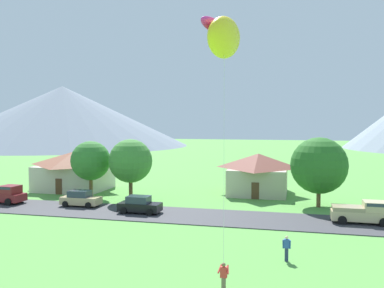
{
  "coord_description": "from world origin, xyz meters",
  "views": [
    {
      "loc": [
        5.88,
        -12.67,
        9.14
      ],
      "look_at": [
        -1.05,
        15.17,
        7.6
      ],
      "focal_mm": 38.77,
      "sensor_mm": 36.0,
      "label": 1
    }
  ],
  "objects_px": {
    "house_leftmost": "(258,173)",
    "pickup_truck_sand_west_side": "(363,212)",
    "tree_center": "(319,166)",
    "parked_car_black_mid_east": "(140,205)",
    "kite_flyer_with_kite": "(223,39)",
    "pickup_truck_maroon_east_side": "(3,194)",
    "house_left_center": "(74,170)",
    "watcher_person": "(287,248)",
    "tree_near_left": "(131,161)",
    "parked_car_tan_west_end": "(81,199)",
    "tree_left_of_center": "(91,161)"
  },
  "relations": [
    {
      "from": "house_leftmost",
      "to": "pickup_truck_sand_west_side",
      "type": "bearing_deg",
      "value": -52.31
    },
    {
      "from": "tree_center",
      "to": "parked_car_black_mid_east",
      "type": "xyz_separation_m",
      "value": [
        -17.48,
        -7.65,
        -3.61
      ]
    },
    {
      "from": "house_leftmost",
      "to": "kite_flyer_with_kite",
      "type": "relative_size",
      "value": 0.56
    },
    {
      "from": "tree_center",
      "to": "pickup_truck_maroon_east_side",
      "type": "xyz_separation_m",
      "value": [
        -34.16,
        -6.57,
        -3.42
      ]
    },
    {
      "from": "house_left_center",
      "to": "watcher_person",
      "type": "height_order",
      "value": "house_left_center"
    },
    {
      "from": "house_left_center",
      "to": "tree_near_left",
      "type": "xyz_separation_m",
      "value": [
        10.44,
        -5.53,
        1.96
      ]
    },
    {
      "from": "pickup_truck_maroon_east_side",
      "to": "house_left_center",
      "type": "bearing_deg",
      "value": 74.8
    },
    {
      "from": "parked_car_tan_west_end",
      "to": "parked_car_black_mid_east",
      "type": "distance_m",
      "value": 7.58
    },
    {
      "from": "house_left_center",
      "to": "tree_near_left",
      "type": "distance_m",
      "value": 11.98
    },
    {
      "from": "tree_center",
      "to": "watcher_person",
      "type": "bearing_deg",
      "value": -99.11
    },
    {
      "from": "tree_center",
      "to": "watcher_person",
      "type": "relative_size",
      "value": 4.48
    },
    {
      "from": "house_leftmost",
      "to": "pickup_truck_maroon_east_side",
      "type": "bearing_deg",
      "value": -153.74
    },
    {
      "from": "house_leftmost",
      "to": "tree_center",
      "type": "bearing_deg",
      "value": -44.24
    },
    {
      "from": "house_leftmost",
      "to": "parked_car_tan_west_end",
      "type": "height_order",
      "value": "house_leftmost"
    },
    {
      "from": "parked_car_tan_west_end",
      "to": "pickup_truck_sand_west_side",
      "type": "height_order",
      "value": "pickup_truck_sand_west_side"
    },
    {
      "from": "parked_car_black_mid_east",
      "to": "pickup_truck_maroon_east_side",
      "type": "bearing_deg",
      "value": 176.31
    },
    {
      "from": "kite_flyer_with_kite",
      "to": "watcher_person",
      "type": "bearing_deg",
      "value": 41.82
    },
    {
      "from": "pickup_truck_sand_west_side",
      "to": "watcher_person",
      "type": "xyz_separation_m",
      "value": [
        -6.45,
        -11.86,
        -0.18
      ]
    },
    {
      "from": "tree_center",
      "to": "kite_flyer_with_kite",
      "type": "distance_m",
      "value": 24.78
    },
    {
      "from": "parked_car_black_mid_east",
      "to": "pickup_truck_sand_west_side",
      "type": "distance_m",
      "value": 20.97
    },
    {
      "from": "tree_center",
      "to": "pickup_truck_maroon_east_side",
      "type": "bearing_deg",
      "value": -169.11
    },
    {
      "from": "tree_left_of_center",
      "to": "watcher_person",
      "type": "distance_m",
      "value": 29.3
    },
    {
      "from": "tree_left_of_center",
      "to": "pickup_truck_sand_west_side",
      "type": "xyz_separation_m",
      "value": [
        29.69,
        -5.61,
        -3.43
      ]
    },
    {
      "from": "house_left_center",
      "to": "tree_center",
      "type": "relative_size",
      "value": 1.24
    },
    {
      "from": "tree_near_left",
      "to": "watcher_person",
      "type": "height_order",
      "value": "tree_near_left"
    },
    {
      "from": "pickup_truck_sand_west_side",
      "to": "parked_car_tan_west_end",
      "type": "bearing_deg",
      "value": 178.54
    },
    {
      "from": "house_leftmost",
      "to": "parked_car_black_mid_east",
      "type": "height_order",
      "value": "house_leftmost"
    },
    {
      "from": "pickup_truck_sand_west_side",
      "to": "house_left_center",
      "type": "bearing_deg",
      "value": 163.06
    },
    {
      "from": "house_leftmost",
      "to": "house_left_center",
      "type": "height_order",
      "value": "house_left_center"
    },
    {
      "from": "house_left_center",
      "to": "tree_center",
      "type": "distance_m",
      "value": 31.62
    },
    {
      "from": "parked_car_tan_west_end",
      "to": "kite_flyer_with_kite",
      "type": "bearing_deg",
      "value": -41.09
    },
    {
      "from": "tree_near_left",
      "to": "tree_center",
      "type": "bearing_deg",
      "value": 4.56
    },
    {
      "from": "tree_center",
      "to": "parked_car_black_mid_east",
      "type": "height_order",
      "value": "tree_center"
    },
    {
      "from": "watcher_person",
      "to": "tree_left_of_center",
      "type": "bearing_deg",
      "value": 143.05
    },
    {
      "from": "kite_flyer_with_kite",
      "to": "pickup_truck_maroon_east_side",
      "type": "bearing_deg",
      "value": 150.87
    },
    {
      "from": "parked_car_tan_west_end",
      "to": "kite_flyer_with_kite",
      "type": "relative_size",
      "value": 0.27
    },
    {
      "from": "parked_car_black_mid_east",
      "to": "tree_near_left",
      "type": "bearing_deg",
      "value": 119.63
    },
    {
      "from": "house_leftmost",
      "to": "watcher_person",
      "type": "height_order",
      "value": "house_leftmost"
    },
    {
      "from": "house_leftmost",
      "to": "tree_near_left",
      "type": "height_order",
      "value": "tree_near_left"
    },
    {
      "from": "tree_near_left",
      "to": "pickup_truck_sand_west_side",
      "type": "bearing_deg",
      "value": -11.75
    },
    {
      "from": "house_leftmost",
      "to": "kite_flyer_with_kite",
      "type": "xyz_separation_m",
      "value": [
        0.34,
        -28.72,
        11.33
      ]
    },
    {
      "from": "house_leftmost",
      "to": "watcher_person",
      "type": "bearing_deg",
      "value": -81.0
    },
    {
      "from": "house_leftmost",
      "to": "tree_center",
      "type": "relative_size",
      "value": 1.15
    },
    {
      "from": "parked_car_black_mid_east",
      "to": "parked_car_tan_west_end",
      "type": "bearing_deg",
      "value": 167.52
    },
    {
      "from": "house_left_center",
      "to": "kite_flyer_with_kite",
      "type": "relative_size",
      "value": 0.61
    },
    {
      "from": "tree_near_left",
      "to": "kite_flyer_with_kite",
      "type": "bearing_deg",
      "value": -54.89
    },
    {
      "from": "kite_flyer_with_kite",
      "to": "parked_car_tan_west_end",
      "type": "bearing_deg",
      "value": 138.91
    },
    {
      "from": "kite_flyer_with_kite",
      "to": "house_left_center",
      "type": "bearing_deg",
      "value": 133.75
    },
    {
      "from": "parked_car_black_mid_east",
      "to": "kite_flyer_with_kite",
      "type": "distance_m",
      "value": 22.18
    },
    {
      "from": "tree_left_of_center",
      "to": "pickup_truck_maroon_east_side",
      "type": "bearing_deg",
      "value": -145.57
    }
  ]
}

